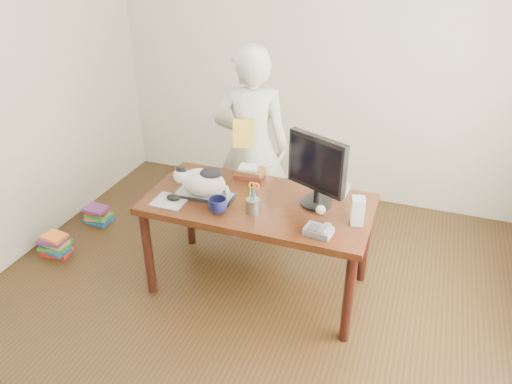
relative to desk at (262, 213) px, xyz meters
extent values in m
plane|color=black|center=(0.00, -0.68, -0.60)|extent=(4.50, 4.50, 0.00)
plane|color=white|center=(0.00, 1.57, 0.75)|extent=(4.00, 0.00, 4.00)
cube|color=black|center=(0.00, -0.08, 0.12)|extent=(1.60, 0.80, 0.05)
cylinder|color=black|center=(-0.74, -0.42, -0.25)|extent=(0.07, 0.07, 0.70)
cylinder|color=black|center=(0.74, -0.42, -0.25)|extent=(0.07, 0.07, 0.70)
cylinder|color=black|center=(-0.74, 0.26, -0.25)|extent=(0.07, 0.07, 0.70)
cylinder|color=black|center=(0.74, 0.26, -0.25)|extent=(0.07, 0.07, 0.70)
cube|color=black|center=(0.00, 0.28, -0.20)|extent=(1.45, 0.03, 0.50)
cube|color=black|center=(-0.39, -0.15, 0.16)|extent=(0.44, 0.18, 0.02)
cube|color=#B9B9BE|center=(-0.39, -0.15, 0.17)|extent=(0.41, 0.15, 0.00)
ellipsoid|color=silver|center=(-0.39, -0.15, 0.26)|extent=(0.34, 0.22, 0.20)
ellipsoid|color=silver|center=(-0.54, -0.18, 0.31)|extent=(0.13, 0.12, 0.11)
ellipsoid|color=black|center=(-0.54, -0.18, 0.34)|extent=(0.09, 0.08, 0.04)
cone|color=black|center=(-0.57, -0.19, 0.37)|extent=(0.06, 0.06, 0.07)
cone|color=black|center=(-0.51, -0.19, 0.37)|extent=(0.06, 0.05, 0.07)
ellipsoid|color=black|center=(-0.33, -0.15, 0.35)|extent=(0.18, 0.15, 0.04)
cylinder|color=silver|center=(-0.23, -0.10, 0.19)|extent=(0.10, 0.14, 0.05)
cylinder|color=black|center=(0.39, 0.02, 0.16)|extent=(0.30, 0.30, 0.02)
cylinder|color=black|center=(0.39, 0.02, 0.22)|extent=(0.06, 0.06, 0.10)
cube|color=black|center=(0.39, 0.00, 0.47)|extent=(0.43, 0.24, 0.38)
cube|color=black|center=(0.37, -0.02, 0.47)|extent=(0.38, 0.18, 0.32)
cylinder|color=gray|center=(0.02, -0.24, 0.20)|extent=(0.10, 0.10, 0.10)
cylinder|color=black|center=(0.00, -0.23, 0.29)|extent=(0.03, 0.03, 0.15)
cylinder|color=#0B45A5|center=(0.03, -0.25, 0.29)|extent=(0.03, 0.03, 0.15)
cylinder|color=#A41E17|center=(0.02, -0.22, 0.29)|extent=(0.01, 0.04, 0.15)
cylinder|color=#1A851E|center=(0.01, -0.25, 0.29)|extent=(0.02, 0.03, 0.16)
cylinder|color=silver|center=(0.02, -0.24, 0.30)|extent=(0.02, 0.03, 0.11)
cylinder|color=silver|center=(0.03, -0.24, 0.30)|extent=(0.02, 0.02, 0.11)
torus|color=#F05F0C|center=(0.01, -0.24, 0.36)|extent=(0.05, 0.02, 0.05)
torus|color=#F05F0C|center=(0.04, -0.24, 0.36)|extent=(0.05, 0.02, 0.05)
cube|color=#A7ACB3|center=(-0.59, -0.29, 0.15)|extent=(0.23, 0.21, 0.01)
ellipsoid|color=black|center=(-0.57, -0.27, 0.17)|extent=(0.10, 0.07, 0.04)
imported|color=black|center=(-0.21, -0.31, 0.20)|extent=(0.18, 0.18, 0.10)
cube|color=slate|center=(0.50, -0.34, 0.17)|extent=(0.19, 0.15, 0.04)
cube|color=#434345|center=(0.47, -0.34, 0.19)|extent=(0.08, 0.09, 0.01)
cube|color=silver|center=(0.54, -0.33, 0.20)|extent=(0.06, 0.15, 0.05)
cube|color=#ACACAE|center=(0.70, -0.13, 0.24)|extent=(0.10, 0.11, 0.19)
sphere|color=silver|center=(0.45, -0.10, 0.18)|extent=(0.07, 0.07, 0.07)
cube|color=#4E1B14|center=(-0.19, 0.26, 0.17)|extent=(0.24, 0.19, 0.04)
cube|color=brown|center=(-0.18, 0.26, 0.20)|extent=(0.21, 0.16, 0.03)
cube|color=white|center=(-0.20, 0.26, 0.22)|extent=(0.16, 0.13, 0.02)
cube|color=slate|center=(0.50, 0.22, 0.17)|extent=(0.15, 0.20, 0.05)
cube|color=#434345|center=(0.50, 0.19, 0.20)|extent=(0.10, 0.10, 0.01)
imported|color=silver|center=(-0.29, 0.54, 0.25)|extent=(0.71, 0.57, 1.71)
cube|color=gold|center=(-0.29, 0.37, 0.45)|extent=(0.18, 0.14, 0.22)
cube|color=red|center=(-1.75, -0.28, -0.59)|extent=(0.25, 0.19, 0.03)
cube|color=#164A89|center=(-1.74, -0.28, -0.56)|extent=(0.23, 0.18, 0.03)
cube|color=#257E31|center=(-1.76, -0.27, -0.53)|extent=(0.27, 0.22, 0.03)
cube|color=gold|center=(-1.75, -0.28, -0.49)|extent=(0.21, 0.16, 0.03)
cube|color=#612C70|center=(-1.76, -0.29, -0.46)|extent=(0.23, 0.17, 0.03)
cube|color=orange|center=(-1.74, -0.27, -0.43)|extent=(0.21, 0.17, 0.03)
cube|color=#164A89|center=(-1.72, 0.27, -0.59)|extent=(0.25, 0.19, 0.03)
cube|color=orange|center=(-1.73, 0.28, -0.55)|extent=(0.22, 0.19, 0.03)
cube|color=#257E31|center=(-1.71, 0.27, -0.52)|extent=(0.24, 0.19, 0.03)
cube|color=red|center=(-1.72, 0.28, -0.49)|extent=(0.21, 0.16, 0.03)
cube|color=#612C70|center=(-1.73, 0.27, -0.46)|extent=(0.22, 0.17, 0.03)
camera|label=1|loc=(1.02, -2.95, 1.92)|focal=35.00mm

